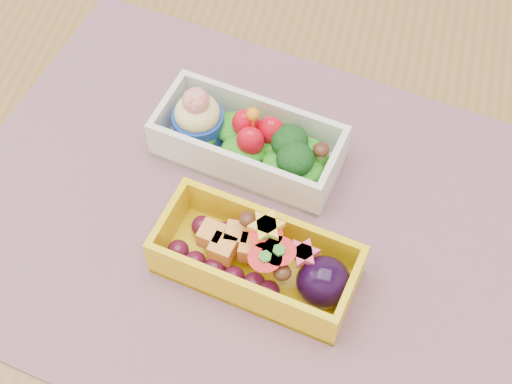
% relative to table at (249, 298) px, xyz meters
% --- Properties ---
extents(table, '(1.20, 0.80, 0.75)m').
position_rel_table_xyz_m(table, '(0.00, 0.00, 0.00)').
color(table, brown).
rests_on(table, ground).
extents(placemat, '(0.57, 0.47, 0.00)m').
position_rel_table_xyz_m(placemat, '(-0.01, 0.03, 0.10)').
color(placemat, '#895E68').
rests_on(placemat, table).
extents(bento_white, '(0.18, 0.10, 0.07)m').
position_rel_table_xyz_m(bento_white, '(-0.02, 0.09, 0.12)').
color(bento_white, silver).
rests_on(bento_white, placemat).
extents(bento_yellow, '(0.17, 0.10, 0.06)m').
position_rel_table_xyz_m(bento_yellow, '(0.02, -0.02, 0.13)').
color(bento_yellow, yellow).
rests_on(bento_yellow, placemat).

